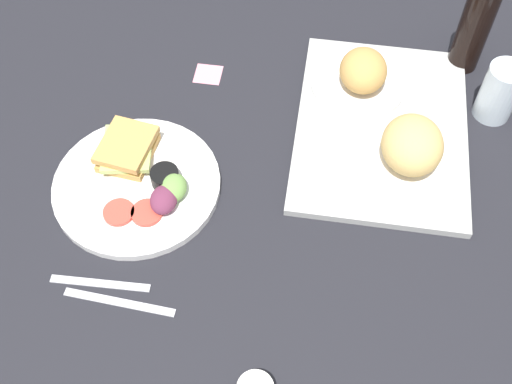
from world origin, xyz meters
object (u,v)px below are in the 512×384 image
Objects in this scene: drinking_glass at (500,92)px; fork at (100,283)px; knife at (119,302)px; bread_plate_far at (412,152)px; serving_tray at (381,128)px; bread_plate_near at (361,76)px; plate_with_salad at (139,180)px; soda_bottle at (474,28)px; sticky_note at (208,74)px.

drinking_glass is 0.71× the size of fork.
bread_plate_far is at bearing 39.92° from knife.
bread_plate_near is at bearing -153.96° from serving_tray.
plate_with_salad is at bearing -67.86° from serving_tray.
soda_bottle is 1.15× the size of fork.
drinking_glass is (-7.09, 21.96, 5.24)cm from serving_tray.
knife is at bearing -55.70° from bread_plate_far.
serving_tray is at bearing 39.58° from fork.
bread_plate_far reaches higher than plate_with_salad.
soda_bottle is at bearing 42.84° from fork.
knife is (51.34, -38.12, -4.67)cm from bread_plate_near.
fork is (45.81, -68.79, -5.79)cm from drinking_glass.
sticky_note is at bearing -94.30° from drinking_glass.
fork is (29.36, -51.45, -5.57)cm from bread_plate_far.
soda_bottle reaches higher than drinking_glass.
soda_bottle reaches higher than sticky_note.
soda_bottle is at bearing 122.14° from plate_with_salad.
soda_bottle reaches higher than fork.
drinking_glass is (2.53, 26.66, 1.12)cm from bread_plate_near.
bread_plate_near is 0.63× the size of plate_with_salad.
soda_bottle is 1.03× the size of knife.
bread_plate_near is (-9.62, -4.70, 4.12)cm from serving_tray.
plate_with_salad reaches higher than serving_tray.
bread_plate_far is at bearing 63.00° from sticky_note.
drinking_glass is (-16.45, 17.34, 0.22)cm from bread_plate_far.
serving_tray is 23.66cm from drinking_glass.
knife is (32.36, -47.45, -5.57)cm from bread_plate_far.
serving_tray is 1.46× the size of plate_with_salad.
knife is (41.72, -42.83, -0.55)cm from serving_tray.
plate_with_salad is 1.58× the size of soda_bottle.
bread_plate_far is at bearing -22.64° from soda_bottle.
soda_bottle reaches higher than plate_with_salad.
soda_bottle is (-20.59, 17.11, 8.95)cm from serving_tray.
soda_bottle is (-29.94, 12.49, 3.93)cm from bread_plate_far.
bread_plate_near is 31.96cm from sticky_note.
bread_plate_far reaches higher than sticky_note.
bread_plate_far is at bearing 100.08° from plate_with_salad.
sticky_note is at bearing -107.56° from serving_tray.
serving_tray reaches higher than sticky_note.
plate_with_salad reaches higher than sticky_note.
drinking_glass reaches higher than sticky_note.
serving_tray is 2.23× the size of bread_plate_far.
serving_tray is at bearing -153.72° from bread_plate_far.
plate_with_salad is 73.13cm from soda_bottle.
serving_tray is 47.97cm from plate_with_salad.
knife is (3.00, 4.00, 0.00)cm from fork.
fork is (48.34, -42.12, -4.67)cm from bread_plate_near.
bread_plate_near is 48.54cm from plate_with_salad.
knife is at bearing -36.59° from bread_plate_near.
fork is at bearing 148.75° from knife.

